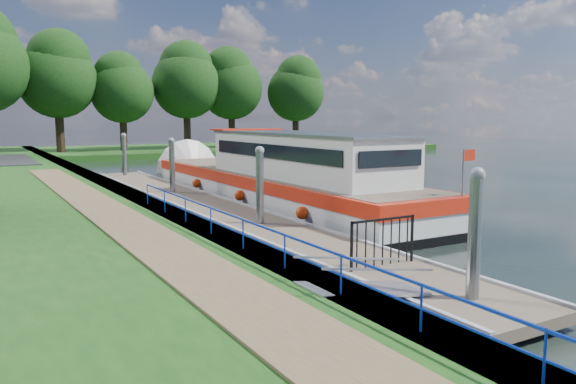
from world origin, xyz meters
TOP-DOWN VIEW (x-y plane):
  - ground at (0.00, 0.00)m, footprint 160.00×160.00m
  - bank_edge at (-2.55, 15.00)m, footprint 1.10×90.00m
  - far_bank at (12.00, 52.00)m, footprint 60.00×18.00m
  - footpath at (-4.40, 8.00)m, footprint 1.60×40.00m
  - blue_fence at (-2.75, 3.00)m, footprint 0.04×18.04m
  - pontoon at (0.00, 13.00)m, footprint 2.50×30.00m
  - mooring_piles at (0.00, 13.00)m, footprint 0.30×27.30m
  - gangway at (-1.85, 0.50)m, footprint 2.58×1.00m
  - gate_panel at (-0.00, 2.20)m, footprint 1.85×0.05m
  - barge at (3.60, 14.67)m, footprint 4.36×21.15m
  - horizon_trees at (-1.61, 48.68)m, footprint 54.38×10.03m

SIDE VIEW (x-z plane):
  - ground at x=0.00m, z-range 0.00..0.00m
  - pontoon at x=0.00m, z-range -0.10..0.46m
  - far_bank at x=12.00m, z-range 0.00..0.60m
  - bank_edge at x=-2.55m, z-range 0.00..0.78m
  - gangway at x=-1.85m, z-range 0.16..1.09m
  - footpath at x=-4.40m, z-range 0.78..0.83m
  - barge at x=3.60m, z-range -1.30..3.48m
  - gate_panel at x=0.00m, z-range 0.57..1.72m
  - mooring_piles at x=0.00m, z-range -0.50..3.05m
  - blue_fence at x=-2.75m, z-range 0.95..1.67m
  - horizon_trees at x=-1.61m, z-range 1.51..14.38m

